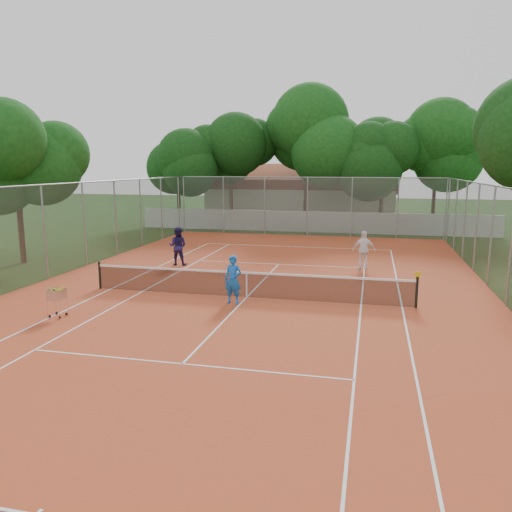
% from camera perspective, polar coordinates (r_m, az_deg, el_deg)
% --- Properties ---
extents(ground, '(120.00, 120.00, 0.00)m').
position_cam_1_polar(ground, '(18.34, -1.07, -4.82)').
color(ground, '#15330D').
rests_on(ground, ground).
extents(court_pad, '(18.00, 34.00, 0.02)m').
position_cam_1_polar(court_pad, '(18.34, -1.07, -4.79)').
color(court_pad, '#B44523').
rests_on(court_pad, ground).
extents(court_lines, '(10.98, 23.78, 0.01)m').
position_cam_1_polar(court_lines, '(18.34, -1.07, -4.75)').
color(court_lines, white).
rests_on(court_lines, court_pad).
extents(tennis_net, '(11.88, 0.10, 0.98)m').
position_cam_1_polar(tennis_net, '(18.22, -1.07, -3.27)').
color(tennis_net, black).
rests_on(tennis_net, court_pad).
extents(perimeter_fence, '(18.00, 34.00, 4.00)m').
position_cam_1_polar(perimeter_fence, '(17.93, -1.09, 1.37)').
color(perimeter_fence, slate).
rests_on(perimeter_fence, ground).
extents(boundary_wall, '(26.00, 0.30, 1.50)m').
position_cam_1_polar(boundary_wall, '(36.65, 6.24, 3.92)').
color(boundary_wall, silver).
rests_on(boundary_wall, ground).
extents(clubhouse, '(16.40, 9.00, 4.40)m').
position_cam_1_polar(clubhouse, '(46.67, 5.33, 7.08)').
color(clubhouse, beige).
rests_on(clubhouse, ground).
extents(tropical_trees, '(29.00, 19.00, 10.00)m').
position_cam_1_polar(tropical_trees, '(39.41, 6.90, 10.54)').
color(tropical_trees, black).
rests_on(tropical_trees, ground).
extents(player_near, '(0.67, 0.48, 1.71)m').
position_cam_1_polar(player_near, '(17.38, -2.64, -2.72)').
color(player_near, blue).
rests_on(player_near, court_pad).
extents(player_far_left, '(0.94, 0.76, 1.85)m').
position_cam_1_polar(player_far_left, '(24.41, -8.92, 1.12)').
color(player_far_left, '#20194D').
rests_on(player_far_left, court_pad).
extents(player_far_right, '(1.05, 0.44, 1.79)m').
position_cam_1_polar(player_far_right, '(23.69, 12.24, 0.66)').
color(player_far_right, white).
rests_on(player_far_right, court_pad).
extents(ball_hopper, '(0.51, 0.51, 0.99)m').
position_cam_1_polar(ball_hopper, '(17.14, -21.77, -4.87)').
color(ball_hopper, silver).
rests_on(ball_hopper, court_pad).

